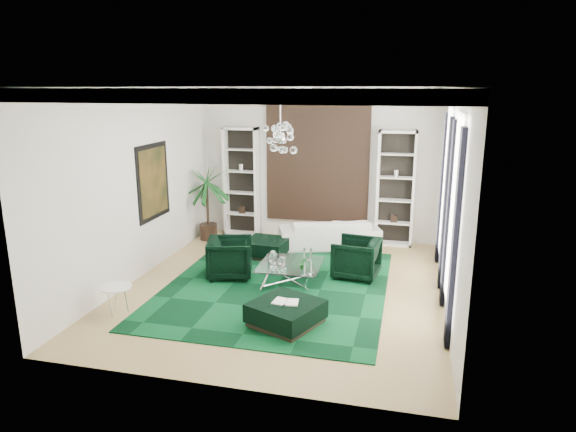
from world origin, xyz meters
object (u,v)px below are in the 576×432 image
(sofa, at_px, (329,233))
(coffee_table, at_px, (290,274))
(side_table, at_px, (117,301))
(ottoman_front, at_px, (286,314))
(armchair_right, at_px, (356,258))
(ottoman_side, at_px, (267,248))
(armchair_left, at_px, (230,258))
(palm, at_px, (207,193))

(sofa, height_order, coffee_table, sofa)
(side_table, bearing_deg, ottoman_front, 5.70)
(coffee_table, height_order, ottoman_front, coffee_table)
(armchair_right, xyz_separation_m, ottoman_front, (-0.87, -2.45, -0.21))
(armchair_right, bearing_deg, ottoman_side, -103.87)
(coffee_table, relative_size, side_table, 2.31)
(coffee_table, height_order, side_table, side_table)
(sofa, distance_m, side_table, 5.47)
(armchair_left, xyz_separation_m, armchair_right, (2.51, 0.58, 0.00))
(coffee_table, bearing_deg, palm, 137.92)
(sofa, height_order, ottoman_front, sofa)
(sofa, relative_size, coffee_table, 2.00)
(ottoman_front, height_order, side_table, side_table)
(armchair_left, bearing_deg, ottoman_side, -30.67)
(armchair_right, xyz_separation_m, side_table, (-3.78, -2.74, -0.16))
(coffee_table, distance_m, palm, 3.82)
(ottoman_front, bearing_deg, ottoman_side, 111.02)
(side_table, distance_m, palm, 4.64)
(armchair_right, bearing_deg, coffee_table, -53.84)
(ottoman_front, bearing_deg, side_table, -174.30)
(sofa, bearing_deg, side_table, 37.66)
(coffee_table, bearing_deg, sofa, 81.99)
(ottoman_side, distance_m, palm, 2.29)
(armchair_left, height_order, ottoman_front, armchair_left)
(armchair_right, relative_size, ottoman_front, 0.89)
(sofa, height_order, armchair_right, armchair_right)
(armchair_left, relative_size, coffee_table, 0.75)
(side_table, bearing_deg, sofa, 57.81)
(ottoman_side, distance_m, ottoman_front, 3.52)
(ottoman_side, height_order, side_table, side_table)
(sofa, bearing_deg, ottoman_side, 19.62)
(sofa, xyz_separation_m, ottoman_front, (-0.01, -4.34, -0.15))
(ottoman_side, relative_size, ottoman_front, 0.90)
(sofa, distance_m, coffee_table, 2.59)
(armchair_left, bearing_deg, coffee_table, -109.75)
(armchair_right, relative_size, palm, 0.37)
(armchair_right, bearing_deg, sofa, -148.11)
(armchair_left, bearing_deg, side_table, 133.46)
(coffee_table, height_order, ottoman_side, coffee_table)
(palm, bearing_deg, armchair_left, -58.69)
(ottoman_front, bearing_deg, palm, 125.96)
(palm, bearing_deg, ottoman_side, -28.01)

